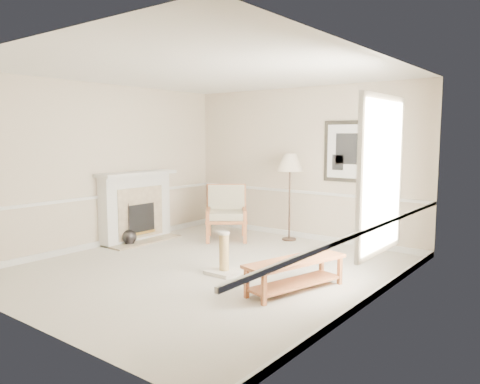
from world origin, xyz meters
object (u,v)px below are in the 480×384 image
at_px(floor_vase, 129,237).
at_px(armchair, 226,210).
at_px(bench, 295,270).
at_px(floor_lamp, 290,165).
at_px(scratching_post, 224,260).

bearing_deg(floor_vase, armchair, 55.94).
bearing_deg(floor_vase, bench, -5.48).
bearing_deg(floor_lamp, armchair, -149.97).
bearing_deg(bench, armchair, 144.81).
height_order(bench, scratching_post, scratching_post).
height_order(floor_lamp, bench, floor_lamp).
xyz_separation_m(floor_vase, scratching_post, (2.51, -0.33, 0.05)).
relative_size(floor_lamp, bench, 1.09).
bearing_deg(floor_vase, floor_lamp, 45.71).
bearing_deg(scratching_post, floor_lamp, 99.67).
distance_m(armchair, bench, 3.28).
height_order(armchair, floor_lamp, floor_lamp).
distance_m(bench, scratching_post, 1.21).
relative_size(floor_lamp, scratching_post, 2.66).
bearing_deg(scratching_post, bench, -1.33).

